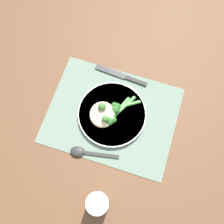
# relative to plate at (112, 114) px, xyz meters

# --- Properties ---
(ground_plane) EXTENTS (3.00, 3.00, 0.00)m
(ground_plane) POSITION_rel_plate_xyz_m (0.00, 0.00, -0.01)
(ground_plane) COLOR brown
(placemat) EXTENTS (0.45, 0.35, 0.00)m
(placemat) POSITION_rel_plate_xyz_m (0.00, 0.00, -0.01)
(placemat) COLOR slate
(placemat) RESTS_ON ground_plane
(plate) EXTENTS (0.24, 0.24, 0.01)m
(plate) POSITION_rel_plate_xyz_m (0.00, 0.00, 0.00)
(plate) COLOR white
(plate) RESTS_ON placemat
(chicken_fillet) EXTENTS (0.11, 0.12, 0.03)m
(chicken_fillet) POSITION_rel_plate_xyz_m (-0.03, -0.02, 0.02)
(chicken_fillet) COLOR beige
(chicken_fillet) RESTS_ON plate
(pesto_dollop_primary) EXTENTS (0.03, 0.03, 0.03)m
(pesto_dollop_primary) POSITION_rel_plate_xyz_m (-0.04, -0.00, 0.04)
(pesto_dollop_primary) COLOR #3D702D
(pesto_dollop_primary) RESTS_ON chicken_fillet
(pesto_dollop_secondary) EXTENTS (0.02, 0.02, 0.02)m
(pesto_dollop_secondary) POSITION_rel_plate_xyz_m (-0.01, -0.04, 0.04)
(pesto_dollop_secondary) COLOR #3D702D
(pesto_dollop_secondary) RESTS_ON chicken_fillet
(broccoli_stalk_left) EXTENTS (0.07, 0.12, 0.03)m
(broccoli_stalk_left) POSITION_rel_plate_xyz_m (-0.00, -0.02, 0.02)
(broccoli_stalk_left) COLOR #51A847
(broccoli_stalk_left) RESTS_ON plate
(broccoli_stalk_rear) EXTENTS (0.08, 0.12, 0.03)m
(broccoli_stalk_rear) POSITION_rel_plate_xyz_m (0.01, -0.00, 0.02)
(broccoli_stalk_rear) COLOR #51A847
(broccoli_stalk_rear) RESTS_ON plate
(broccoli_stalk_right) EXTENTS (0.10, 0.08, 0.03)m
(broccoli_stalk_right) POSITION_rel_plate_xyz_m (0.01, 0.02, 0.02)
(broccoli_stalk_right) COLOR #51A847
(broccoli_stalk_right) RESTS_ON plate
(knife) EXTENTS (0.20, 0.03, 0.01)m
(knife) POSITION_rel_plate_xyz_m (-0.01, 0.15, -0.01)
(knife) COLOR black
(knife) RESTS_ON placemat
(spoon) EXTENTS (0.17, 0.05, 0.01)m
(spoon) POSITION_rel_plate_xyz_m (-0.05, -0.16, -0.00)
(spoon) COLOR black
(spoon) RESTS_ON placemat
(water_glass) EXTENTS (0.07, 0.07, 0.10)m
(water_glass) POSITION_rel_plate_xyz_m (0.05, -0.29, 0.04)
(water_glass) COLOR silver
(water_glass) RESTS_ON ground_plane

